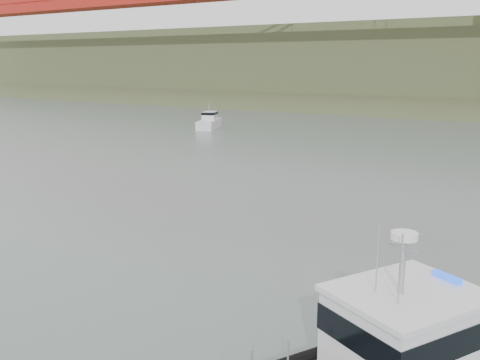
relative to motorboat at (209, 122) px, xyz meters
name	(u,v)px	position (x,y,z in m)	size (l,w,h in m)	color
ground	(151,281)	(28.35, -44.42, -0.89)	(400.00, 400.00, 0.00)	#4B5955
motorboat	(209,122)	(0.00, 0.00, 0.00)	(4.37, 6.80, 3.55)	silver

